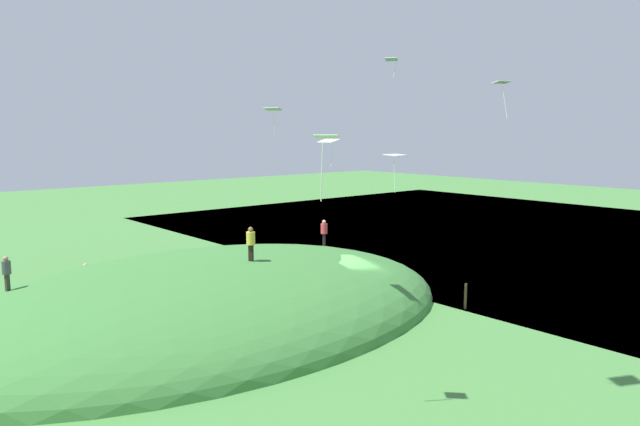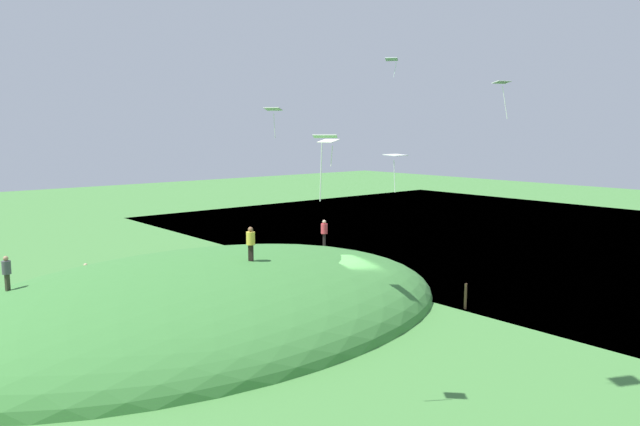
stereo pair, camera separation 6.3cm
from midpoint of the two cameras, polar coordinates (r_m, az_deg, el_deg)
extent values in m
plane|color=#417939|center=(33.30, 2.99, -8.59)|extent=(160.00, 160.00, 0.00)
cube|color=slate|center=(56.28, 24.47, -2.73)|extent=(49.60, 80.00, 0.40)
ellipsoid|color=#397535|center=(31.66, -11.00, -9.60)|extent=(28.62, 18.49, 6.12)
cube|color=black|center=(30.06, -6.65, -3.78)|extent=(0.23, 0.27, 0.82)
cylinder|color=gold|center=(29.93, -6.67, -2.40)|extent=(0.59, 0.59, 0.65)
sphere|color=brown|center=(29.85, -6.69, -1.56)|extent=(0.25, 0.25, 0.25)
cube|color=black|center=(38.10, 0.34, -2.57)|extent=(0.26, 0.23, 0.80)
cylinder|color=#CD3742|center=(37.97, 0.34, -1.50)|extent=(0.58, 0.58, 0.64)
sphere|color=tan|center=(37.91, 0.34, -0.84)|extent=(0.24, 0.24, 0.24)
cube|color=#323324|center=(30.25, -27.67, -5.87)|extent=(0.24, 0.21, 0.75)
cylinder|color=#404445|center=(30.11, -27.75, -4.62)|extent=(0.53, 0.53, 0.60)
sphere|color=#9C7958|center=(30.03, -27.80, -3.86)|extent=(0.23, 0.23, 0.23)
cube|color=brown|center=(38.57, -21.41, -6.26)|extent=(0.14, 0.25, 0.77)
cylinder|color=gold|center=(38.42, -21.46, -5.27)|extent=(0.46, 0.46, 0.61)
sphere|color=tan|center=(38.33, -21.49, -4.66)|extent=(0.23, 0.23, 0.23)
cube|color=white|center=(28.18, 0.76, 6.89)|extent=(0.75, 0.99, 0.17)
cylinder|color=white|center=(28.36, 1.07, 5.44)|extent=(0.10, 0.08, 0.98)
cube|color=silver|center=(29.83, 7.14, 5.50)|extent=(1.19, 0.90, 0.08)
cylinder|color=silver|center=(30.24, 7.04, 3.47)|extent=(0.04, 0.14, 1.62)
cube|color=silver|center=(35.30, -4.55, 9.84)|extent=(1.08, 1.17, 0.17)
cylinder|color=silver|center=(35.62, -4.43, 8.28)|extent=(0.23, 0.18, 1.43)
cube|color=white|center=(29.54, 16.85, 11.83)|extent=(0.86, 0.73, 0.11)
cylinder|color=white|center=(29.28, 17.14, 10.01)|extent=(0.26, 0.22, 1.51)
cube|color=white|center=(36.61, 6.76, 14.33)|extent=(0.83, 0.87, 0.16)
cylinder|color=white|center=(36.53, 7.09, 13.38)|extent=(0.15, 0.11, 0.86)
cube|color=silver|center=(18.61, 0.48, 7.32)|extent=(0.89, 0.89, 0.12)
cylinder|color=silver|center=(18.49, 0.08, 3.89)|extent=(0.13, 0.23, 1.83)
cylinder|color=brown|center=(33.01, 13.63, -7.70)|extent=(0.14, 0.14, 1.39)
camera|label=1|loc=(0.03, -90.06, -0.01)|focal=33.61mm
camera|label=2|loc=(0.03, 89.94, 0.01)|focal=33.61mm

